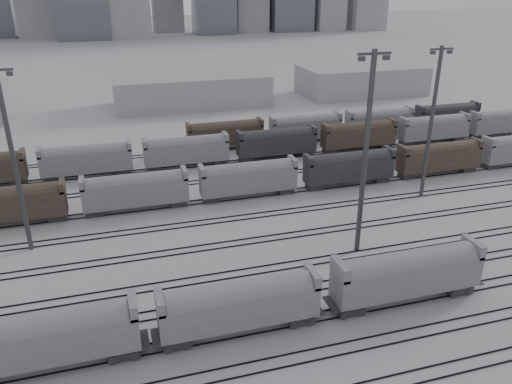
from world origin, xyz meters
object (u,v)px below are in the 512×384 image
object	(u,v)px
hopper_car_c	(407,272)
light_mast_c	(366,152)
hopper_car_a	(43,337)
hopper_car_b	(239,303)

from	to	relation	value
hopper_car_c	light_mast_c	xyz separation A→B (m)	(0.22, 11.11, 9.41)
light_mast_c	hopper_car_a	bearing A→B (deg)	-162.50
hopper_car_c	hopper_car_b	bearing A→B (deg)	180.00
hopper_car_a	hopper_car_b	world-z (taller)	hopper_car_a
hopper_car_b	hopper_car_c	bearing A→B (deg)	0.00
hopper_car_a	hopper_car_b	distance (m)	17.16
hopper_car_c	hopper_car_a	bearing A→B (deg)	180.00
hopper_car_a	hopper_car_c	xyz separation A→B (m)	(35.04, 0.00, 0.06)
hopper_car_a	light_mast_c	world-z (taller)	light_mast_c
hopper_car_c	light_mast_c	size ratio (longest dim) A/B	0.66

